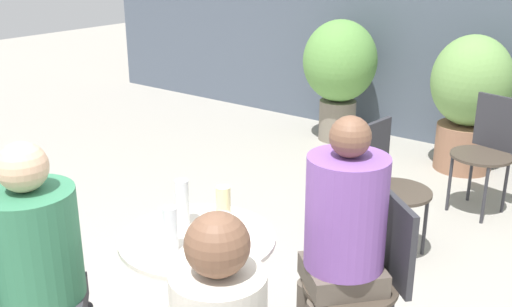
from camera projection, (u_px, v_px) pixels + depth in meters
cafe_table_near at (199, 286)px, 2.55m from camera, size 0.65×0.65×0.76m
bistro_chair_2 at (371, 269)px, 2.70m from camera, size 0.50×0.50×0.85m
bistro_chair_3 at (489, 143)px, 4.35m from camera, size 0.44×0.46×0.85m
bistro_chair_4 at (384, 177)px, 3.74m from camera, size 0.45×0.44×0.85m
seated_person_0 at (40, 261)px, 2.37m from camera, size 0.46×0.46×1.21m
seated_person_2 at (342, 229)px, 2.60m from camera, size 0.45×0.45×1.24m
beer_glass_0 at (223, 231)px, 2.36m from camera, size 0.06×0.06×0.14m
beer_glass_1 at (223, 207)px, 2.53m from camera, size 0.06×0.06×0.18m
beer_glass_2 at (182, 202)px, 2.55m from camera, size 0.06×0.06×0.20m
beer_glass_3 at (170, 229)px, 2.34m from camera, size 0.06×0.06×0.18m
potted_plant_0 at (340, 68)px, 5.83m from camera, size 0.72×0.72×1.20m
potted_plant_1 at (470, 95)px, 5.08m from camera, size 0.68×0.68×1.18m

